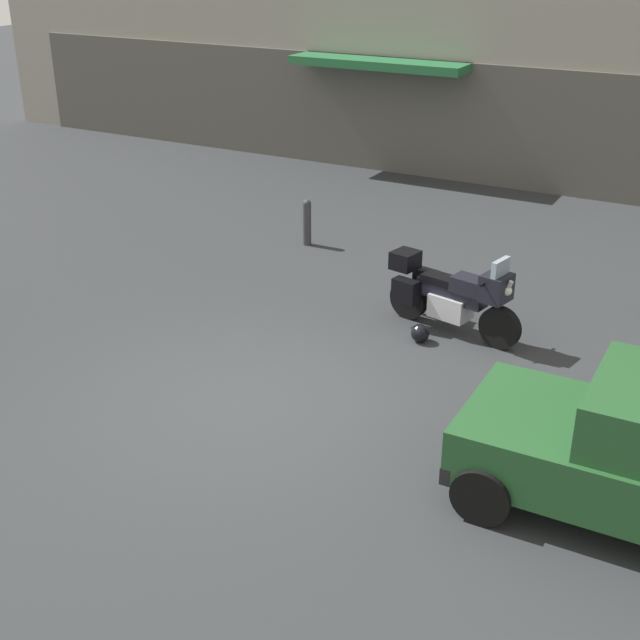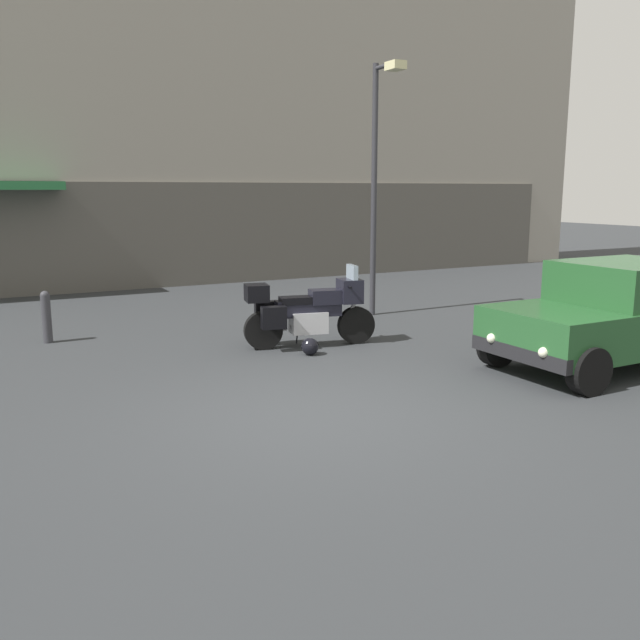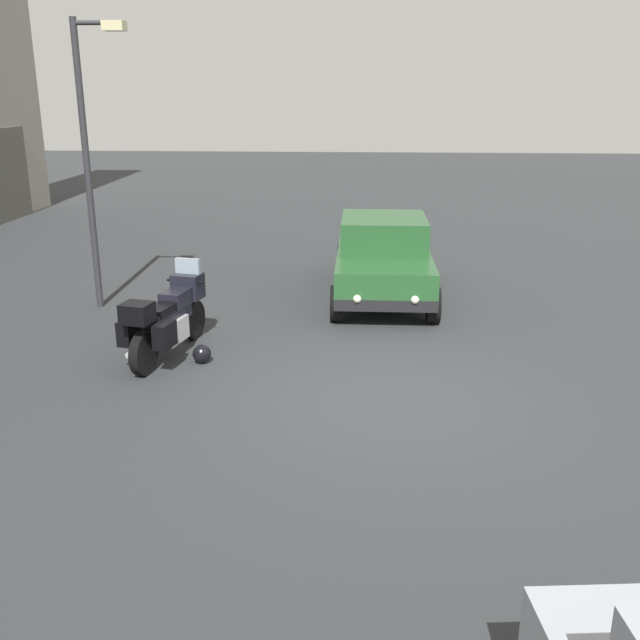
{
  "view_description": "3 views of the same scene",
  "coord_description": "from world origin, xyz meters",
  "px_view_note": "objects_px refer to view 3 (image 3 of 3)",
  "views": [
    {
      "loc": [
        5.45,
        -7.91,
        5.59
      ],
      "look_at": [
        0.44,
        1.17,
        0.8
      ],
      "focal_mm": 47.49,
      "sensor_mm": 36.0,
      "label": 1
    },
    {
      "loc": [
        -3.53,
        -6.73,
        2.61
      ],
      "look_at": [
        0.75,
        1.38,
        0.85
      ],
      "focal_mm": 38.24,
      "sensor_mm": 36.0,
      "label": 2
    },
    {
      "loc": [
        -8.62,
        0.31,
        3.88
      ],
      "look_at": [
        0.41,
        0.91,
        0.99
      ],
      "focal_mm": 40.36,
      "sensor_mm": 36.0,
      "label": 3
    }
  ],
  "objects_px": {
    "motorcycle": "(167,317)",
    "streetlamp_curbside": "(92,140)",
    "car_sedan_far": "(383,256)",
    "helmet": "(202,354)"
  },
  "relations": [
    {
      "from": "motorcycle",
      "to": "helmet",
      "type": "distance_m",
      "value": 0.78
    },
    {
      "from": "helmet",
      "to": "car_sedan_far",
      "type": "relative_size",
      "value": 0.06
    },
    {
      "from": "car_sedan_far",
      "to": "helmet",
      "type": "bearing_deg",
      "value": -35.15
    },
    {
      "from": "car_sedan_far",
      "to": "motorcycle",
      "type": "bearing_deg",
      "value": -42.05
    },
    {
      "from": "motorcycle",
      "to": "helmet",
      "type": "bearing_deg",
      "value": -102.07
    },
    {
      "from": "motorcycle",
      "to": "streetlamp_curbside",
      "type": "relative_size",
      "value": 0.44
    },
    {
      "from": "car_sedan_far",
      "to": "streetlamp_curbside",
      "type": "distance_m",
      "value": 5.78
    },
    {
      "from": "motorcycle",
      "to": "streetlamp_curbside",
      "type": "xyz_separation_m",
      "value": [
        2.54,
        1.88,
        2.44
      ]
    },
    {
      "from": "car_sedan_far",
      "to": "streetlamp_curbside",
      "type": "bearing_deg",
      "value": -77.69
    },
    {
      "from": "helmet",
      "to": "car_sedan_far",
      "type": "distance_m",
      "value": 4.87
    }
  ]
}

